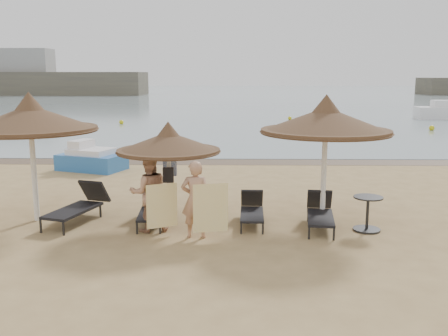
{
  "coord_description": "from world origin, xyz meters",
  "views": [
    {
      "loc": [
        1.01,
        -11.31,
        3.64
      ],
      "look_at": [
        0.77,
        1.2,
        1.28
      ],
      "focal_mm": 40.0,
      "sensor_mm": 36.0,
      "label": 1
    }
  ],
  "objects_px": {
    "lounger_far_right": "(320,212)",
    "pedal_boat": "(91,159)",
    "palapa_right": "(326,121)",
    "side_table": "(367,215)",
    "lounger_far_left": "(80,205)",
    "lounger_near_right": "(252,210)",
    "person_right": "(195,193)",
    "palapa_left": "(30,119)",
    "person_left": "(149,186)",
    "lounger_near_left": "(152,208)",
    "palapa_center": "(168,143)"
  },
  "relations": [
    {
      "from": "lounger_far_right",
      "to": "pedal_boat",
      "type": "relative_size",
      "value": 0.67
    },
    {
      "from": "palapa_right",
      "to": "side_table",
      "type": "height_order",
      "value": "palapa_right"
    },
    {
      "from": "palapa_right",
      "to": "lounger_far_left",
      "type": "distance_m",
      "value": 6.44
    },
    {
      "from": "palapa_right",
      "to": "lounger_far_right",
      "type": "distance_m",
      "value": 2.21
    },
    {
      "from": "lounger_near_right",
      "to": "person_right",
      "type": "bearing_deg",
      "value": -137.01
    },
    {
      "from": "lounger_near_right",
      "to": "person_right",
      "type": "xyz_separation_m",
      "value": [
        -1.31,
        -1.15,
        0.69
      ]
    },
    {
      "from": "palapa_left",
      "to": "person_right",
      "type": "height_order",
      "value": "palapa_left"
    },
    {
      "from": "person_right",
      "to": "person_left",
      "type": "bearing_deg",
      "value": -23.19
    },
    {
      "from": "lounger_near_right",
      "to": "side_table",
      "type": "height_order",
      "value": "side_table"
    },
    {
      "from": "palapa_right",
      "to": "person_left",
      "type": "distance_m",
      "value": 4.52
    },
    {
      "from": "lounger_far_left",
      "to": "lounger_near_left",
      "type": "relative_size",
      "value": 1.21
    },
    {
      "from": "side_table",
      "to": "palapa_left",
      "type": "bearing_deg",
      "value": 175.21
    },
    {
      "from": "lounger_far_left",
      "to": "lounger_near_left",
      "type": "bearing_deg",
      "value": 15.1
    },
    {
      "from": "person_left",
      "to": "person_right",
      "type": "bearing_deg",
      "value": 142.86
    },
    {
      "from": "lounger_near_left",
      "to": "palapa_center",
      "type": "bearing_deg",
      "value": -9.43
    },
    {
      "from": "side_table",
      "to": "person_left",
      "type": "bearing_deg",
      "value": -178.61
    },
    {
      "from": "person_right",
      "to": "palapa_center",
      "type": "bearing_deg",
      "value": -58.25
    },
    {
      "from": "lounger_near_left",
      "to": "lounger_far_right",
      "type": "xyz_separation_m",
      "value": [
        4.11,
        -0.32,
        0.01
      ]
    },
    {
      "from": "palapa_right",
      "to": "pedal_boat",
      "type": "distance_m",
      "value": 10.48
    },
    {
      "from": "lounger_far_left",
      "to": "lounger_near_left",
      "type": "distance_m",
      "value": 1.84
    },
    {
      "from": "lounger_far_left",
      "to": "lounger_far_right",
      "type": "relative_size",
      "value": 1.16
    },
    {
      "from": "person_right",
      "to": "pedal_boat",
      "type": "relative_size",
      "value": 0.73
    },
    {
      "from": "person_left",
      "to": "pedal_boat",
      "type": "bearing_deg",
      "value": -80.23
    },
    {
      "from": "palapa_center",
      "to": "lounger_far_left",
      "type": "relative_size",
      "value": 1.17
    },
    {
      "from": "side_table",
      "to": "person_left",
      "type": "height_order",
      "value": "person_left"
    },
    {
      "from": "palapa_center",
      "to": "side_table",
      "type": "bearing_deg",
      "value": -6.57
    },
    {
      "from": "palapa_left",
      "to": "pedal_boat",
      "type": "bearing_deg",
      "value": 94.54
    },
    {
      "from": "palapa_center",
      "to": "person_right",
      "type": "distance_m",
      "value": 1.66
    },
    {
      "from": "palapa_right",
      "to": "lounger_near_left",
      "type": "distance_m",
      "value": 4.77
    },
    {
      "from": "palapa_right",
      "to": "person_right",
      "type": "distance_m",
      "value": 3.66
    },
    {
      "from": "lounger_far_left",
      "to": "person_left",
      "type": "bearing_deg",
      "value": -5.31
    },
    {
      "from": "lounger_far_right",
      "to": "person_right",
      "type": "relative_size",
      "value": 0.92
    },
    {
      "from": "lounger_near_left",
      "to": "person_right",
      "type": "relative_size",
      "value": 0.88
    },
    {
      "from": "palapa_center",
      "to": "person_left",
      "type": "xyz_separation_m",
      "value": [
        -0.39,
        -0.67,
        -0.94
      ]
    },
    {
      "from": "lounger_near_right",
      "to": "lounger_far_left",
      "type": "bearing_deg",
      "value": -179.24
    },
    {
      "from": "lounger_far_left",
      "to": "lounger_near_right",
      "type": "distance_m",
      "value": 4.32
    },
    {
      "from": "lounger_far_left",
      "to": "side_table",
      "type": "xyz_separation_m",
      "value": [
        7.01,
        -0.65,
        -0.03
      ]
    },
    {
      "from": "pedal_boat",
      "to": "lounger_near_left",
      "type": "bearing_deg",
      "value": -42.84
    },
    {
      "from": "lounger_far_left",
      "to": "pedal_boat",
      "type": "distance_m",
      "value": 7.01
    },
    {
      "from": "palapa_right",
      "to": "palapa_center",
      "type": "bearing_deg",
      "value": -177.53
    },
    {
      "from": "palapa_left",
      "to": "palapa_right",
      "type": "xyz_separation_m",
      "value": [
        7.19,
        0.03,
        -0.04
      ]
    },
    {
      "from": "palapa_left",
      "to": "lounger_near_left",
      "type": "relative_size",
      "value": 1.81
    },
    {
      "from": "palapa_left",
      "to": "person_left",
      "type": "distance_m",
      "value": 3.44
    },
    {
      "from": "palapa_left",
      "to": "pedal_boat",
      "type": "xyz_separation_m",
      "value": [
        -0.54,
        6.78,
        -2.14
      ]
    },
    {
      "from": "palapa_center",
      "to": "lounger_far_right",
      "type": "height_order",
      "value": "palapa_center"
    },
    {
      "from": "lounger_near_left",
      "to": "side_table",
      "type": "xyz_separation_m",
      "value": [
        5.18,
        -0.59,
        0.03
      ]
    },
    {
      "from": "lounger_far_left",
      "to": "pedal_boat",
      "type": "height_order",
      "value": "pedal_boat"
    },
    {
      "from": "lounger_near_left",
      "to": "pedal_boat",
      "type": "bearing_deg",
      "value": 113.2
    },
    {
      "from": "lounger_near_left",
      "to": "side_table",
      "type": "bearing_deg",
      "value": -10.16
    },
    {
      "from": "palapa_right",
      "to": "lounger_near_left",
      "type": "xyz_separation_m",
      "value": [
        -4.25,
        -0.12,
        -2.17
      ]
    }
  ]
}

